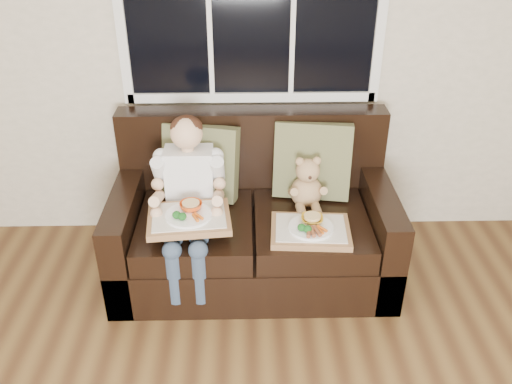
{
  "coord_description": "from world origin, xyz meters",
  "views": [
    {
      "loc": [
        0.05,
        -0.83,
        2.23
      ],
      "look_at": [
        0.11,
        1.85,
        0.65
      ],
      "focal_mm": 38.0,
      "sensor_mm": 36.0,
      "label": 1
    }
  ],
  "objects_px": {
    "loveseat": "(253,225)",
    "tray_left": "(189,217)",
    "tray_right": "(311,229)",
    "child": "(188,188)",
    "teddy_bear": "(307,186)"
  },
  "relations": [
    {
      "from": "loveseat",
      "to": "tray_left",
      "type": "height_order",
      "value": "loveseat"
    },
    {
      "from": "tray_left",
      "to": "tray_right",
      "type": "relative_size",
      "value": 1.04
    },
    {
      "from": "loveseat",
      "to": "tray_right",
      "type": "relative_size",
      "value": 3.62
    },
    {
      "from": "child",
      "to": "teddy_bear",
      "type": "distance_m",
      "value": 0.72
    },
    {
      "from": "teddy_bear",
      "to": "tray_right",
      "type": "xyz_separation_m",
      "value": [
        -0.01,
        -0.31,
        -0.11
      ]
    },
    {
      "from": "child",
      "to": "tray_right",
      "type": "xyz_separation_m",
      "value": [
        0.7,
        -0.18,
        -0.18
      ]
    },
    {
      "from": "tray_left",
      "to": "tray_right",
      "type": "height_order",
      "value": "tray_left"
    },
    {
      "from": "tray_right",
      "to": "tray_left",
      "type": "bearing_deg",
      "value": -176.04
    },
    {
      "from": "loveseat",
      "to": "tray_right",
      "type": "height_order",
      "value": "loveseat"
    },
    {
      "from": "tray_right",
      "to": "child",
      "type": "bearing_deg",
      "value": 169.08
    },
    {
      "from": "teddy_bear",
      "to": "tray_left",
      "type": "distance_m",
      "value": 0.76
    },
    {
      "from": "teddy_bear",
      "to": "loveseat",
      "type": "bearing_deg",
      "value": 178.19
    },
    {
      "from": "child",
      "to": "loveseat",
      "type": "bearing_deg",
      "value": 18.03
    },
    {
      "from": "child",
      "to": "tray_left",
      "type": "distance_m",
      "value": 0.2
    },
    {
      "from": "loveseat",
      "to": "child",
      "type": "relative_size",
      "value": 1.82
    }
  ]
}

